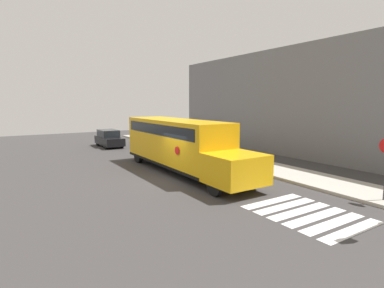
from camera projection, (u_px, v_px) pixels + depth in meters
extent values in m
plane|color=#3A3838|center=(172.00, 180.00, 16.23)|extent=(60.00, 60.00, 0.00)
cube|color=#B2ADA3|center=(259.00, 166.00, 19.66)|extent=(44.00, 3.00, 0.15)
cube|color=slate|center=(323.00, 102.00, 22.52)|extent=(32.00, 4.00, 8.44)
cube|color=white|center=(272.00, 201.00, 12.80)|extent=(0.50, 3.20, 0.01)
cube|color=white|center=(285.00, 206.00, 12.21)|extent=(0.50, 3.20, 0.01)
cube|color=white|center=(300.00, 211.00, 11.63)|extent=(0.50, 3.20, 0.01)
cube|color=white|center=(316.00, 217.00, 11.04)|extent=(0.50, 3.20, 0.01)
cube|color=white|center=(333.00, 223.00, 10.45)|extent=(0.50, 3.20, 0.01)
cube|color=white|center=(353.00, 230.00, 9.87)|extent=(0.50, 3.20, 0.01)
cube|color=#EAA80F|center=(175.00, 141.00, 18.60)|extent=(9.15, 2.50, 2.70)
cube|color=#EAA80F|center=(236.00, 169.00, 13.87)|extent=(2.34, 2.50, 1.39)
cube|color=black|center=(175.00, 161.00, 18.77)|extent=(9.15, 2.54, 0.16)
cube|color=black|center=(175.00, 129.00, 18.49)|extent=(8.42, 2.53, 0.64)
cylinder|color=red|center=(177.00, 151.00, 15.82)|extent=(0.44, 0.02, 0.44)
cylinder|color=black|center=(251.00, 179.00, 14.63)|extent=(1.00, 0.30, 1.00)
cylinder|color=black|center=(215.00, 185.00, 13.49)|extent=(1.00, 0.30, 1.00)
cylinder|color=black|center=(166.00, 153.00, 22.17)|extent=(1.00, 0.30, 1.00)
cylinder|color=black|center=(139.00, 155.00, 21.03)|extent=(1.00, 0.30, 1.00)
cube|color=black|center=(109.00, 141.00, 28.63)|extent=(4.26, 1.70, 0.72)
cube|color=#1E2328|center=(108.00, 133.00, 28.75)|extent=(2.38, 1.57, 0.66)
cylinder|color=black|center=(122.00, 144.00, 27.87)|extent=(0.64, 0.22, 0.64)
cylinder|color=black|center=(106.00, 146.00, 27.10)|extent=(0.64, 0.22, 0.64)
cylinder|color=black|center=(112.00, 141.00, 30.23)|extent=(0.64, 0.22, 0.64)
cylinder|color=black|center=(98.00, 142.00, 29.45)|extent=(0.64, 0.22, 0.64)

